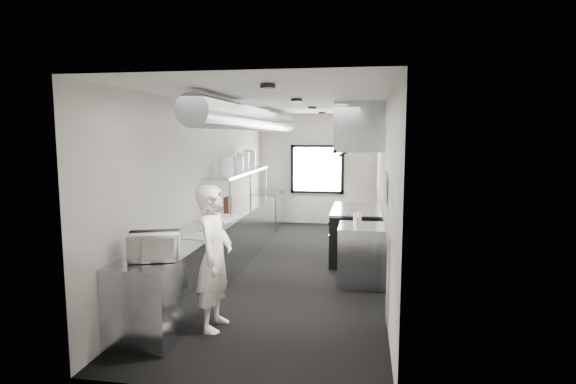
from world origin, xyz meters
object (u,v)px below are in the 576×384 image
at_px(plate_stack_d, 250,159).
at_px(pass_shelf, 241,173).
at_px(small_plate, 206,229).
at_px(plate_stack_c, 243,161).
at_px(squeeze_bottle_c, 355,219).
at_px(squeeze_bottle_d, 360,219).
at_px(line_cook, 214,257).
at_px(far_work_table, 267,210).
at_px(bottle_station, 360,254).
at_px(squeeze_bottle_e, 359,217).
at_px(prep_counter, 220,245).
at_px(plate_stack_b, 238,164).
at_px(knife_block, 228,203).
at_px(range, 355,234).
at_px(exhaust_hood, 360,128).
at_px(deli_tub_b, 154,245).
at_px(cutting_board, 221,218).
at_px(plate_stack_a, 225,166).
at_px(microwave, 154,246).
at_px(squeeze_bottle_a, 357,223).
at_px(squeeze_bottle_b, 359,221).

bearing_deg(plate_stack_d, pass_shelf, -88.37).
distance_m(small_plate, plate_stack_c, 2.71).
height_order(pass_shelf, plate_stack_c, plate_stack_c).
height_order(squeeze_bottle_c, squeeze_bottle_d, squeeze_bottle_c).
relative_size(line_cook, small_plate, 9.30).
relative_size(far_work_table, squeeze_bottle_c, 6.26).
bearing_deg(small_plate, plate_stack_d, 92.41).
bearing_deg(bottle_station, squeeze_bottle_e, 96.13).
height_order(prep_counter, plate_stack_b, plate_stack_b).
bearing_deg(squeeze_bottle_e, plate_stack_c, 144.84).
xyz_separation_m(small_plate, squeeze_bottle_e, (2.20, 0.94, 0.08)).
distance_m(plate_stack_d, squeeze_bottle_e, 3.33).
bearing_deg(line_cook, knife_block, 14.49).
xyz_separation_m(range, knife_block, (-2.34, -0.23, 0.55)).
distance_m(exhaust_hood, deli_tub_b, 4.32).
bearing_deg(pass_shelf, deli_tub_b, -91.60).
relative_size(cutting_board, squeeze_bottle_d, 4.12).
relative_size(pass_shelf, squeeze_bottle_d, 18.79).
distance_m(prep_counter, plate_stack_d, 2.66).
bearing_deg(plate_stack_d, plate_stack_a, -90.40).
distance_m(pass_shelf, bottle_station, 3.09).
height_order(exhaust_hood, plate_stack_d, exhaust_hood).
relative_size(small_plate, squeeze_bottle_e, 1.04).
distance_m(bottle_station, cutting_board, 2.35).
height_order(bottle_station, squeeze_bottle_e, squeeze_bottle_e).
distance_m(prep_counter, squeeze_bottle_e, 2.34).
bearing_deg(plate_stack_d, deli_tub_b, -91.00).
bearing_deg(microwave, bottle_station, 25.85).
distance_m(prep_counter, squeeze_bottle_a, 2.37).
distance_m(far_work_table, cutting_board, 3.69).
bearing_deg(plate_stack_d, plate_stack_b, -89.22).
xyz_separation_m(cutting_board, squeeze_bottle_a, (2.25, -0.55, 0.08)).
distance_m(bottle_station, plate_stack_d, 3.69).
relative_size(prep_counter, far_work_table, 5.00).
bearing_deg(squeeze_bottle_d, knife_block, 156.85).
relative_size(deli_tub_b, squeeze_bottle_c, 0.82).
distance_m(bottle_station, microwave, 3.28).
distance_m(range, line_cook, 3.73).
distance_m(exhaust_hood, prep_counter, 3.20).
relative_size(range, bottle_station, 1.78).
bearing_deg(plate_stack_b, pass_shelf, 86.96).
xyz_separation_m(microwave, squeeze_bottle_b, (2.22, 2.21, -0.06)).
xyz_separation_m(small_plate, squeeze_bottle_a, (2.18, 0.37, 0.08)).
xyz_separation_m(line_cook, squeeze_bottle_d, (1.65, 2.10, 0.13)).
distance_m(cutting_board, plate_stack_a, 1.00).
bearing_deg(cutting_board, microwave, -88.75).
distance_m(microwave, plate_stack_c, 4.28).
relative_size(squeeze_bottle_d, squeeze_bottle_e, 0.91).
bearing_deg(squeeze_bottle_d, bottle_station, -82.89).
distance_m(plate_stack_b, squeeze_bottle_d, 2.81).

